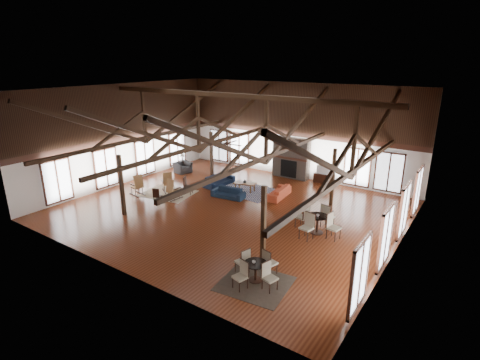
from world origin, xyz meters
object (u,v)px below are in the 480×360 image
Objects in this scene: sofa_orange at (278,192)px; cafe_table_far at (318,221)px; sofa_navy_left at (219,180)px; cafe_table_near at (256,268)px; armchair at (183,167)px; tv_console at (324,178)px; sofa_navy_front at (228,193)px; coffee_table at (245,184)px.

sofa_orange is 4.72m from cafe_table_far.
cafe_table_near is (7.35, -7.54, 0.18)m from sofa_navy_left.
armchair is at bearing 85.20° from sofa_navy_left.
cafe_table_far is at bearing -69.95° from tv_console.
cafe_table_near is at bearing -79.10° from tv_console.
sofa_navy_front is 2.24m from sofa_navy_left.
sofa_navy_front is at bearing -58.91° from sofa_orange.
armchair is 13.78m from cafe_table_near.
sofa_navy_front is at bearing -101.50° from armchair.
coffee_table is at bearing -86.79° from armchair.
coffee_table is 9.36m from cafe_table_near.
sofa_navy_front is at bearing -122.75° from sofa_navy_left.
sofa_navy_front is at bearing -109.77° from coffee_table.
armchair reaches higher than sofa_navy_front.
sofa_orange is (2.25, 1.63, 0.03)m from sofa_navy_front.
tv_console is at bearing -45.57° from sofa_navy_left.
armchair is at bearing 152.08° from sofa_navy_front.
sofa_navy_front is 5.82m from armchair.
cafe_table_near is at bearing 18.75° from sofa_orange.
cafe_table_far is 1.88× the size of tv_console.
cafe_table_far is at bearing -103.60° from sofa_navy_left.
sofa_orange is 1.49× the size of coffee_table.
sofa_navy_left is 1.02× the size of sofa_orange.
cafe_table_far reaches higher than armchair.
tv_console is at bearing 158.32° from sofa_orange.
cafe_table_near reaches higher than tv_console.
tv_console reaches higher than coffee_table.
sofa_navy_left is at bearing 134.52° from sofa_navy_front.
sofa_navy_front is 6.38m from tv_console.
coffee_table is at bearing -81.79° from sofa_navy_left.
cafe_table_near is at bearing -93.14° from cafe_table_far.
sofa_orange is 7.67m from armchair.
sofa_navy_left is 0.94× the size of cafe_table_far.
cafe_table_far reaches higher than cafe_table_near.
sofa_orange is (3.98, 0.20, -0.01)m from sofa_navy_left.
tv_console is (3.27, 3.93, -0.13)m from coffee_table.
sofa_navy_left is at bearing 159.74° from cafe_table_far.
tv_console is (1.15, 3.77, -0.00)m from sofa_orange.
coffee_table is 5.11m from tv_console.
sofa_navy_left is at bearing 134.27° from cafe_table_near.
cafe_table_far is (5.74, -2.86, 0.14)m from coffee_table.
cafe_table_far is at bearing -19.34° from sofa_navy_front.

